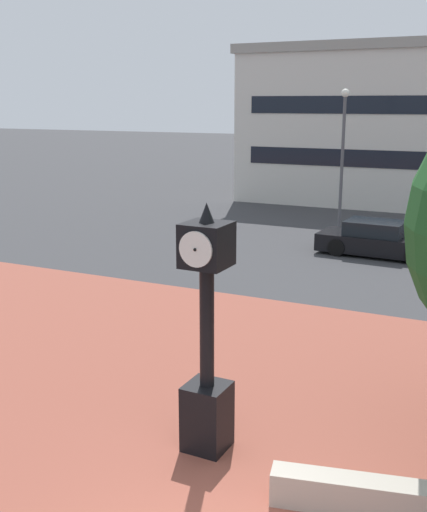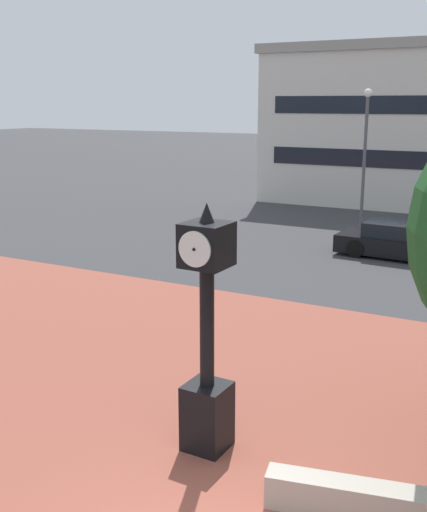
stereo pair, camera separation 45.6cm
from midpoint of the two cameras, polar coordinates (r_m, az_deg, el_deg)
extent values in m
cube|color=brown|center=(11.05, 8.50, -16.30)|extent=(44.00, 14.15, 0.01)
cube|color=#ADA393|center=(9.42, 16.64, -20.86)|extent=(3.21, 1.06, 0.50)
cube|color=black|center=(10.50, 0.71, -14.39)|extent=(0.69, 0.69, 1.12)
cylinder|color=black|center=(9.87, 0.73, -6.48)|extent=(0.23, 0.23, 1.97)
cube|color=black|center=(9.49, 0.76, 1.04)|extent=(0.70, 0.70, 0.68)
cylinder|color=white|center=(9.80, 1.76, 1.43)|extent=(0.54, 0.04, 0.54)
sphere|color=black|center=(9.81, 1.82, 1.45)|extent=(0.05, 0.05, 0.05)
cylinder|color=white|center=(9.19, -0.31, 0.61)|extent=(0.54, 0.04, 0.54)
sphere|color=black|center=(9.17, -0.37, 0.59)|extent=(0.05, 0.05, 0.05)
cone|color=black|center=(9.39, 0.77, 3.97)|extent=(0.24, 0.24, 0.31)
cube|color=black|center=(23.87, 17.16, 0.89)|extent=(4.58, 2.04, 0.64)
cube|color=black|center=(23.81, 16.74, 2.27)|extent=(2.15, 1.65, 0.56)
cylinder|color=black|center=(25.03, 14.56, 1.37)|extent=(0.65, 0.26, 0.64)
cylinder|color=black|center=(23.48, 13.35, 0.63)|extent=(0.65, 0.26, 0.64)
cylinder|color=#4C4C51|center=(28.08, 13.99, 8.00)|extent=(0.14, 0.14, 5.76)
sphere|color=white|center=(27.96, 14.36, 14.18)|extent=(0.36, 0.36, 0.36)
camera|label=1|loc=(0.23, -88.63, 0.34)|focal=43.96mm
camera|label=2|loc=(0.23, 91.37, -0.34)|focal=43.96mm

